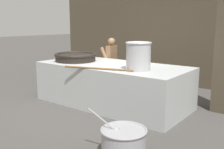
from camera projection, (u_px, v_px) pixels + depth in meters
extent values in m
plane|color=#474442|center=(112.00, 104.00, 6.10)|extent=(60.00, 60.00, 0.00)
cube|color=#4C4233|center=(169.00, 30.00, 8.01)|extent=(8.40, 0.24, 3.26)
cube|color=#B2B7B7|center=(112.00, 84.00, 6.01)|extent=(3.45, 1.57, 0.93)
cylinder|color=black|center=(76.00, 58.00, 6.44)|extent=(0.98, 0.98, 0.16)
torus|color=black|center=(75.00, 55.00, 6.43)|extent=(1.02, 1.02, 0.08)
cylinder|color=#B7B7BC|center=(138.00, 57.00, 5.18)|extent=(0.48, 0.48, 0.54)
torus|color=#B7B7BC|center=(139.00, 43.00, 5.12)|extent=(0.52, 0.52, 0.03)
cylinder|color=brown|center=(98.00, 68.00, 5.28)|extent=(1.45, 0.49, 0.04)
cube|color=brown|center=(131.00, 71.00, 5.05)|extent=(0.14, 0.13, 0.02)
cylinder|color=#8C6647|center=(110.00, 78.00, 7.25)|extent=(0.11, 0.11, 0.71)
cylinder|color=#8C6647|center=(113.00, 77.00, 7.38)|extent=(0.11, 0.11, 0.71)
cube|color=olive|center=(112.00, 72.00, 7.29)|extent=(0.21, 0.25, 0.47)
cube|color=#8C6647|center=(112.00, 55.00, 7.20)|extent=(0.22, 0.45, 0.53)
cylinder|color=#8C6647|center=(105.00, 56.00, 7.05)|extent=(0.30, 0.14, 0.49)
cylinder|color=#8C6647|center=(112.00, 54.00, 7.43)|extent=(0.30, 0.14, 0.49)
sphere|color=#8C6647|center=(112.00, 42.00, 7.12)|extent=(0.20, 0.20, 0.20)
cylinder|color=#9E9EA3|center=(124.00, 142.00, 3.71)|extent=(0.64, 0.64, 0.37)
torus|color=#9E9EA3|center=(124.00, 130.00, 3.67)|extent=(0.67, 0.67, 0.03)
cylinder|color=#6B9347|center=(124.00, 137.00, 3.69)|extent=(0.56, 0.56, 0.09)
sphere|color=#9E9EA3|center=(116.00, 131.00, 3.71)|extent=(0.11, 0.11, 0.11)
cylinder|color=#9E9EA3|center=(102.00, 120.00, 3.74)|extent=(0.41, 0.18, 0.31)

